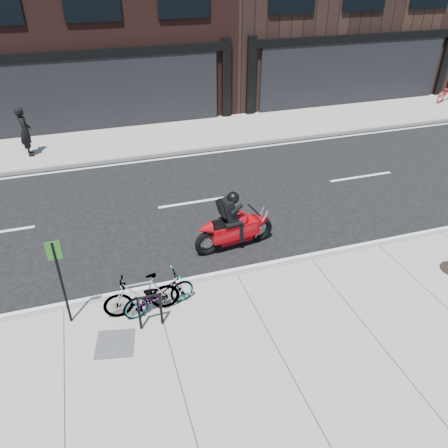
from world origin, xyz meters
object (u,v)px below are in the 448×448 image
object	(u,v)px
utility_grate	(115,344)
sign_post	(60,276)
pedestrian	(25,132)
bike_rack	(150,308)
motorcycle	(238,225)
bicycle_rear	(141,295)
bicycle_front	(159,294)
bicycle_far	(447,92)

from	to	relation	value
utility_grate	sign_post	world-z (taller)	sign_post
pedestrian	utility_grate	size ratio (longest dim) A/B	2.46
bike_rack	pedestrian	xyz separation A→B (m)	(-2.90, 10.36, 0.43)
pedestrian	utility_grate	world-z (taller)	pedestrian
motorcycle	utility_grate	size ratio (longest dim) A/B	3.01
bicycle_rear	utility_grate	distance (m)	1.11
motorcycle	sign_post	bearing A→B (deg)	-165.57
sign_post	bike_rack	bearing A→B (deg)	-23.51
sign_post	pedestrian	bearing A→B (deg)	96.70
sign_post	bicycle_front	bearing A→B (deg)	-7.10
bicycle_front	sign_post	size ratio (longest dim) A/B	0.80
bicycle_front	bicycle_far	world-z (taller)	bicycle_far
bicycle_rear	sign_post	xyz separation A→B (m)	(-1.50, 0.20, 0.72)
bike_rack	utility_grate	size ratio (longest dim) A/B	1.11
utility_grate	bicycle_far	bearing A→B (deg)	32.82
pedestrian	sign_post	size ratio (longest dim) A/B	0.91
bicycle_far	utility_grate	bearing A→B (deg)	100.72
bike_rack	bicycle_rear	distance (m)	0.48
bike_rack	bicycle_far	xyz separation A→B (m)	(17.23, 11.35, -0.02)
pedestrian	bicycle_far	xyz separation A→B (m)	(20.13, 0.99, -0.45)
bicycle_far	sign_post	world-z (taller)	sign_post
bicycle_rear	motorcycle	xyz separation A→B (m)	(2.82, 1.91, 0.07)
motorcycle	sign_post	distance (m)	4.69
pedestrian	sign_post	xyz separation A→B (m)	(1.30, -9.70, 0.29)
bicycle_front	sign_post	bearing A→B (deg)	71.40
bicycle_front	utility_grate	xyz separation A→B (m)	(-1.04, -0.74, -0.41)
bicycle_front	bicycle_rear	bearing A→B (deg)	77.54
bicycle_front	utility_grate	bearing A→B (deg)	112.77
bicycle_rear	motorcycle	world-z (taller)	motorcycle
bicycle_far	bicycle_front	bearing A→B (deg)	100.56
bicycle_front	motorcycle	bearing A→B (deg)	-64.61
bicycle_far	sign_post	distance (m)	21.66
bicycle_far	sign_post	size ratio (longest dim) A/B	0.88
bicycle_front	pedestrian	world-z (taller)	pedestrian
pedestrian	bicycle_far	size ratio (longest dim) A/B	1.03
bicycle_front	bicycle_far	xyz separation A→B (m)	(16.97, 10.88, 0.05)
bicycle_rear	motorcycle	distance (m)	3.40
bicycle_rear	sign_post	distance (m)	1.67
bicycle_front	utility_grate	distance (m)	1.34
bike_rack	sign_post	world-z (taller)	sign_post
motorcycle	bicycle_front	bearing A→B (deg)	-149.33
pedestrian	bicycle_far	bearing A→B (deg)	-100.92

